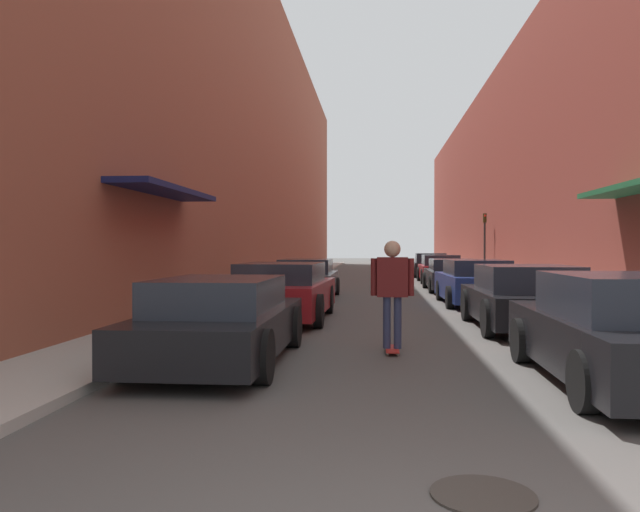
{
  "coord_description": "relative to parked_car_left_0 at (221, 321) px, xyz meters",
  "views": [
    {
      "loc": [
        -0.39,
        -2.77,
        1.66
      ],
      "look_at": [
        -1.65,
        11.17,
        1.46
      ],
      "focal_mm": 35.0,
      "sensor_mm": 36.0,
      "label": 1
    }
  ],
  "objects": [
    {
      "name": "ground",
      "position": [
        2.6,
        18.37,
        -0.6
      ],
      "size": [
        133.76,
        133.76,
        0.0
      ],
      "primitive_type": "plane",
      "color": "#4C4947"
    },
    {
      "name": "curb_strip_left",
      "position": [
        -1.92,
        24.45,
        -0.54
      ],
      "size": [
        1.8,
        60.8,
        0.12
      ],
      "color": "#A3A099",
      "rests_on": "ground"
    },
    {
      "name": "curb_strip_right",
      "position": [
        7.12,
        24.45,
        -0.54
      ],
      "size": [
        1.8,
        60.8,
        0.12
      ],
      "color": "#A3A099",
      "rests_on": "ground"
    },
    {
      "name": "building_row_left",
      "position": [
        -4.82,
        24.44,
        6.71
      ],
      "size": [
        4.9,
        60.8,
        14.63
      ],
      "color": "brown",
      "rests_on": "ground"
    },
    {
      "name": "building_row_right",
      "position": [
        10.02,
        24.44,
        4.64
      ],
      "size": [
        4.9,
        60.8,
        10.48
      ],
      "color": "brown",
      "rests_on": "ground"
    },
    {
      "name": "parked_car_left_0",
      "position": [
        0.0,
        0.0,
        0.0
      ],
      "size": [
        1.9,
        4.56,
        1.22
      ],
      "color": "black",
      "rests_on": "ground"
    },
    {
      "name": "parked_car_left_1",
      "position": [
        0.09,
        5.28,
        0.04
      ],
      "size": [
        2.08,
        4.63,
        1.3
      ],
      "color": "maroon",
      "rests_on": "ground"
    },
    {
      "name": "parked_car_left_2",
      "position": [
        -0.04,
        11.37,
        0.02
      ],
      "size": [
        1.94,
        4.5,
        1.27
      ],
      "color": "#515459",
      "rests_on": "ground"
    },
    {
      "name": "parked_car_right_0",
      "position": [
        5.12,
        -1.01,
        0.04
      ],
      "size": [
        1.88,
        4.45,
        1.34
      ],
      "color": "black",
      "rests_on": "ground"
    },
    {
      "name": "parked_car_right_1",
      "position": [
        5.19,
        4.14,
        0.03
      ],
      "size": [
        2.09,
        4.35,
        1.29
      ],
      "color": "black",
      "rests_on": "ground"
    },
    {
      "name": "parked_car_right_2",
      "position": [
        5.05,
        9.53,
        0.03
      ],
      "size": [
        1.94,
        4.39,
        1.3
      ],
      "color": "navy",
      "rests_on": "ground"
    },
    {
      "name": "parked_car_right_3",
      "position": [
        5.08,
        15.25,
        -0.01
      ],
      "size": [
        1.99,
        4.73,
        1.21
      ],
      "color": "#232326",
      "rests_on": "ground"
    },
    {
      "name": "parked_car_right_4",
      "position": [
        5.19,
        20.88,
        0.03
      ],
      "size": [
        1.96,
        4.09,
        1.3
      ],
      "color": "maroon",
      "rests_on": "ground"
    },
    {
      "name": "parked_car_right_5",
      "position": [
        5.19,
        26.37,
        0.04
      ],
      "size": [
        1.95,
        4.17,
        1.32
      ],
      "color": "black",
      "rests_on": "ground"
    },
    {
      "name": "skateboarder",
      "position": [
        2.46,
        1.06,
        0.48
      ],
      "size": [
        0.67,
        0.78,
        1.76
      ],
      "color": "#B2231E",
      "rests_on": "ground"
    },
    {
      "name": "manhole_cover",
      "position": [
        2.91,
        -4.53,
        -0.59
      ],
      "size": [
        0.7,
        0.7,
        0.02
      ],
      "color": "#332D28",
      "rests_on": "ground"
    },
    {
      "name": "traffic_light",
      "position": [
        7.6,
        22.97,
        1.53
      ],
      "size": [
        0.16,
        0.22,
        3.22
      ],
      "color": "#2D2D2D",
      "rests_on": "curb_strip_right"
    }
  ]
}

